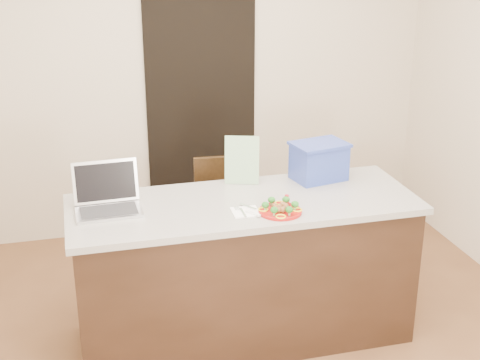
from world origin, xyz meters
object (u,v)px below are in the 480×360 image
object	(u,v)px
plate	(280,211)
laptop	(107,197)
blue_box	(319,161)
island	(244,270)
napkin	(246,212)
chair	(226,214)
yogurt_bottle	(287,202)

from	to	relation	value
plate	laptop	distance (m)	0.99
laptop	blue_box	xyz separation A→B (m)	(1.34, 0.14, 0.05)
island	plate	size ratio (longest dim) A/B	8.35
island	napkin	bearing A→B (deg)	-101.92
napkin	chair	bearing A→B (deg)	83.77
laptop	chair	xyz separation A→B (m)	(0.85, 0.63, -0.47)
island	laptop	xyz separation A→B (m)	(-0.78, 0.10, 0.53)
blue_box	island	bearing A→B (deg)	-168.46
chair	island	bearing A→B (deg)	-90.86
yogurt_bottle	plate	bearing A→B (deg)	-130.06
laptop	blue_box	distance (m)	1.35
plate	chair	size ratio (longest dim) A/B	0.27
island	yogurt_bottle	world-z (taller)	yogurt_bottle
laptop	plate	bearing A→B (deg)	-19.87
napkin	blue_box	size ratio (longest dim) A/B	0.40
napkin	laptop	distance (m)	0.79
plate	blue_box	xyz separation A→B (m)	(0.40, 0.45, 0.11)
plate	yogurt_bottle	size ratio (longest dim) A/B	3.49
plate	blue_box	world-z (taller)	blue_box
blue_box	chair	xyz separation A→B (m)	(-0.49, 0.49, -0.52)
plate	yogurt_bottle	distance (m)	0.10
island	blue_box	bearing A→B (deg)	23.02
island	laptop	world-z (taller)	laptop
yogurt_bottle	laptop	bearing A→B (deg)	166.92
blue_box	chair	bearing A→B (deg)	123.47
yogurt_bottle	laptop	distance (m)	1.03
laptop	napkin	bearing A→B (deg)	-20.43
yogurt_bottle	napkin	bearing A→B (deg)	-175.01
chair	napkin	bearing A→B (deg)	-92.12
yogurt_bottle	chair	bearing A→B (deg)	100.12
island	chair	bearing A→B (deg)	85.04
plate	yogurt_bottle	world-z (taller)	yogurt_bottle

